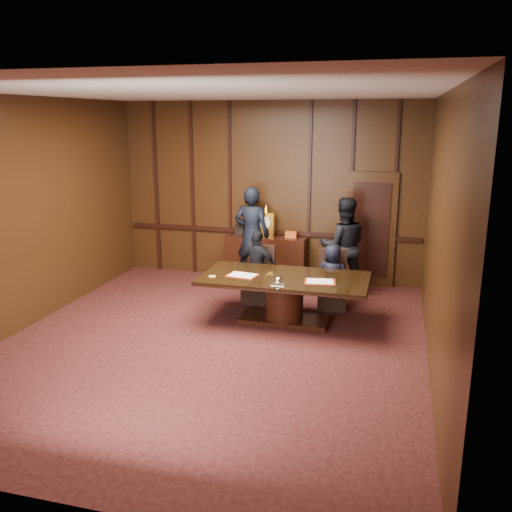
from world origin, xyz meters
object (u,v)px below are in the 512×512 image
at_px(conference_table, 284,292).
at_px(witness_right, 343,246).
at_px(signatory_right, 332,277).
at_px(sideboard, 266,257).
at_px(signatory_left, 257,267).
at_px(witness_left, 252,235).

relative_size(conference_table, witness_right, 1.45).
distance_m(signatory_right, witness_right, 0.96).
bearing_deg(signatory_right, sideboard, -35.52).
bearing_deg(conference_table, sideboard, 111.09).
xyz_separation_m(signatory_left, witness_right, (1.38, 0.90, 0.26)).
bearing_deg(witness_left, signatory_right, 148.45).
distance_m(conference_table, witness_right, 1.89).
distance_m(signatory_right, witness_left, 2.14).
distance_m(signatory_left, witness_left, 1.31).
bearing_deg(sideboard, conference_table, -68.91).
relative_size(conference_table, signatory_left, 2.03).
distance_m(conference_table, signatory_left, 1.04).
bearing_deg(witness_left, conference_table, 121.59).
distance_m(sideboard, signatory_right, 2.01).
height_order(signatory_left, signatory_right, signatory_left).
xyz_separation_m(sideboard, witness_right, (1.56, -0.46, 0.42)).
bearing_deg(witness_right, signatory_right, 70.20).
distance_m(signatory_left, witness_right, 1.67).
xyz_separation_m(witness_left, witness_right, (1.81, -0.30, -0.05)).
relative_size(sideboard, witness_left, 0.84).
bearing_deg(signatory_left, signatory_right, -168.22).
height_order(signatory_left, witness_left, witness_left).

